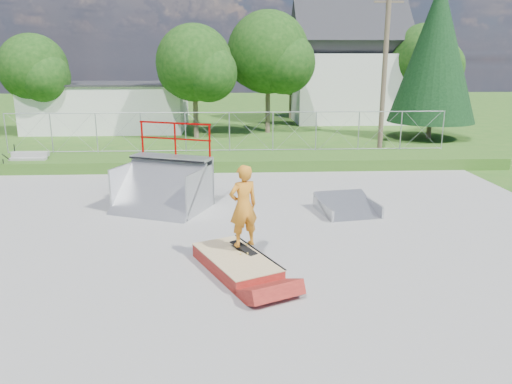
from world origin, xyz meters
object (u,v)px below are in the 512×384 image
quarter_pipe (160,169)px  skater (243,209)px  grind_box (236,263)px  flat_bank_ramp (347,206)px

quarter_pipe → skater: 5.06m
grind_box → quarter_pipe: (-2.26, 4.76, 1.14)m
quarter_pipe → skater: (2.45, -4.42, 0.02)m
grind_box → quarter_pipe: size_ratio=1.01×
quarter_pipe → flat_bank_ramp: size_ratio=1.52×
quarter_pipe → skater: quarter_pipe is taller
grind_box → skater: 1.23m
grind_box → flat_bank_ramp: (3.49, 4.10, 0.07)m
skater → grind_box: bearing=37.5°
skater → quarter_pipe: bearing=-84.8°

